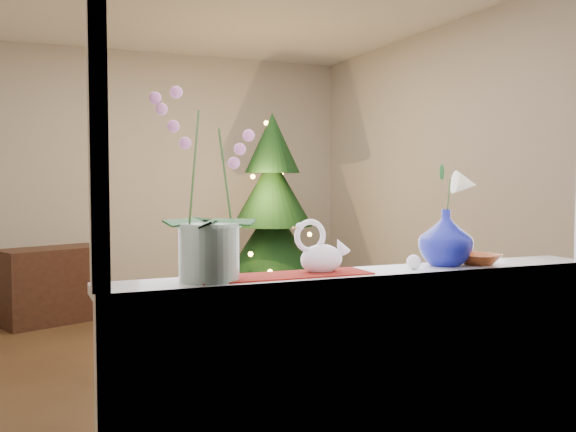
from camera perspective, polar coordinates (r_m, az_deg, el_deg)
name	(u,v)px	position (r m, az deg, el deg)	size (l,w,h in m)	color
ground	(211,350)	(5.01, -6.82, -11.77)	(5.00, 5.00, 0.00)	#342415
wall_back	(148,175)	(7.28, -12.32, 3.58)	(4.50, 0.10, 2.70)	#BCB3A5
wall_front	(387,165)	(2.53, 8.77, 4.47)	(4.50, 0.10, 2.70)	#BCB3A5
wall_right	(457,174)	(5.87, 14.76, 3.66)	(0.10, 5.00, 2.70)	#BCB3A5
window_apron	(380,392)	(2.70, 8.14, -15.23)	(2.20, 0.08, 0.88)	white
windowsill	(369,276)	(2.67, 7.23, -5.28)	(2.20, 0.26, 0.04)	white
window_frame	(383,76)	(2.59, 8.49, 12.23)	(2.22, 0.06, 1.60)	white
runner	(284,275)	(2.50, -0.37, -5.30)	(0.70, 0.20, 0.01)	maroon
orchid_pot	(209,185)	(2.38, -7.08, 2.76)	(0.24, 0.24, 0.71)	beige
swan	(321,248)	(2.57, 2.99, -2.82)	(0.24, 0.11, 0.21)	white
blue_vase	(446,233)	(2.88, 13.85, -1.50)	(0.27, 0.27, 0.28)	navy
lily	(447,176)	(2.87, 13.91, 3.44)	(0.16, 0.09, 0.21)	white
paperweight	(414,262)	(2.74, 11.12, -4.03)	(0.06, 0.06, 0.06)	white
amber_dish	(478,260)	(2.96, 16.54, -3.76)	(0.16, 0.16, 0.04)	#9C4419
xmas_tree	(272,211)	(6.49, -1.40, 0.48)	(1.08, 1.08, 1.97)	black
side_table	(53,285)	(6.24, -20.19, -5.77)	(0.91, 0.45, 0.68)	black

